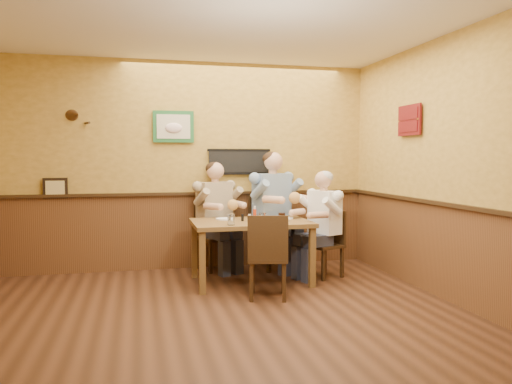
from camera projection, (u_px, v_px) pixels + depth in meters
room at (229, 138)px, 4.51m from camera, size 5.02×5.03×2.81m
dining_table at (251, 228)px, 5.99m from camera, size 1.40×0.90×0.75m
chair_back_left at (215, 236)px, 6.70m from camera, size 0.55×0.55×0.91m
chair_back_right at (272, 232)px, 6.76m from camera, size 0.60×0.60×1.00m
chair_right_end at (324, 244)px, 6.29m from camera, size 0.50×0.50×0.84m
chair_near_side at (268, 256)px, 5.35m from camera, size 0.52×0.52×0.91m
diner_tan_shirt at (214, 222)px, 6.68m from camera, size 0.79×0.79×1.30m
diner_blue_polo at (272, 216)px, 6.75m from camera, size 0.86×0.86×1.42m
diner_white_elder at (324, 230)px, 6.28m from camera, size 0.72×0.72×1.20m
water_glass_left at (231, 219)px, 5.61m from camera, size 0.11×0.11×0.13m
water_glass_mid at (262, 218)px, 5.72m from camera, size 0.10×0.10×0.13m
cola_tumbler at (282, 217)px, 5.91m from camera, size 0.10×0.10×0.11m
hot_sauce_bottle at (255, 214)px, 5.97m from camera, size 0.04×0.04×0.16m
salt_shaker at (249, 218)px, 5.95m from camera, size 0.04×0.04×0.08m
pepper_shaker at (243, 218)px, 5.97m from camera, size 0.04×0.04×0.08m
plate_far_left at (225, 219)px, 6.12m from camera, size 0.23×0.23×0.02m
plate_far_right at (285, 218)px, 6.18m from camera, size 0.27×0.27×0.01m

